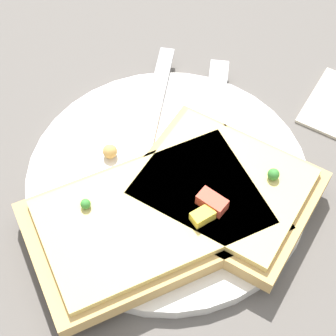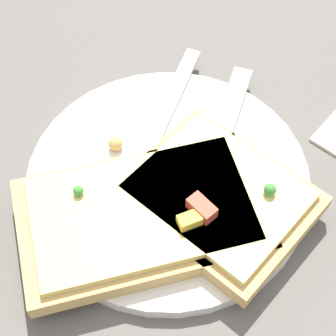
{
  "view_description": "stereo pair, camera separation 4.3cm",
  "coord_description": "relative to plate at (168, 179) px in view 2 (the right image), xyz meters",
  "views": [
    {
      "loc": [
        -0.13,
        0.21,
        0.38
      ],
      "look_at": [
        0.0,
        0.0,
        0.02
      ],
      "focal_mm": 60.0,
      "sensor_mm": 36.0,
      "label": 1
    },
    {
      "loc": [
        -0.16,
        0.18,
        0.38
      ],
      "look_at": [
        0.0,
        0.0,
        0.02
      ],
      "focal_mm": 60.0,
      "sensor_mm": 36.0,
      "label": 2
    }
  ],
  "objects": [
    {
      "name": "ground_plane",
      "position": [
        0.0,
        0.0,
        -0.01
      ],
      "size": [
        4.0,
        4.0,
        0.0
      ],
      "primitive_type": "plane",
      "color": "#56514C"
    },
    {
      "name": "plate",
      "position": [
        0.0,
        0.0,
        0.0
      ],
      "size": [
        0.22,
        0.22,
        0.01
      ],
      "color": "silver",
      "rests_on": "ground"
    },
    {
      "name": "fork",
      "position": [
        0.02,
        0.0,
        0.01
      ],
      "size": [
        0.1,
        0.22,
        0.01
      ],
      "rotation": [
        0.0,
        0.0,
        8.23
      ],
      "color": "silver",
      "rests_on": "plate"
    },
    {
      "name": "knife",
      "position": [
        -0.01,
        -0.05,
        0.01
      ],
      "size": [
        0.09,
        0.19,
        0.01
      ],
      "rotation": [
        0.0,
        0.0,
        8.26
      ],
      "color": "silver",
      "rests_on": "plate"
    },
    {
      "name": "pizza_slice_main",
      "position": [
        -0.01,
        0.04,
        0.02
      ],
      "size": [
        0.19,
        0.2,
        0.03
      ],
      "rotation": [
        0.0,
        0.0,
        0.98
      ],
      "color": "tan",
      "rests_on": "plate"
    },
    {
      "name": "pizza_slice_corner",
      "position": [
        -0.04,
        -0.0,
        0.02
      ],
      "size": [
        0.13,
        0.11,
        0.03
      ],
      "rotation": [
        0.0,
        0.0,
        6.28
      ],
      "color": "tan",
      "rests_on": "plate"
    },
    {
      "name": "crumb_scatter",
      "position": [
        -0.0,
        0.01,
        0.01
      ],
      "size": [
        0.11,
        0.13,
        0.01
      ],
      "color": "tan",
      "rests_on": "plate"
    }
  ]
}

